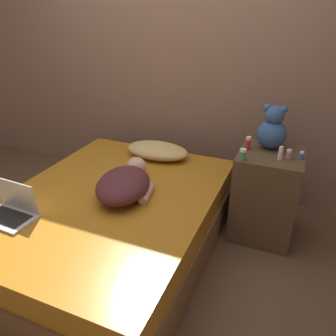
{
  "coord_description": "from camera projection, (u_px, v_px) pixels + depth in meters",
  "views": [
    {
      "loc": [
        1.16,
        -1.67,
        1.68
      ],
      "look_at": [
        0.35,
        0.23,
        0.65
      ],
      "focal_mm": 35.0,
      "sensor_mm": 36.0,
      "label": 1
    }
  ],
  "objects": [
    {
      "name": "nightstand",
      "position": [
        265.0,
        195.0,
        2.55
      ],
      "size": [
        0.47,
        0.46,
        0.71
      ],
      "color": "brown",
      "rests_on": "ground_plane"
    },
    {
      "name": "pillow",
      "position": [
        157.0,
        150.0,
        2.89
      ],
      "size": [
        0.57,
        0.33,
        0.13
      ],
      "color": "tan",
      "rests_on": "bed"
    },
    {
      "name": "teddy_bear",
      "position": [
        272.0,
        130.0,
        2.42
      ],
      "size": [
        0.22,
        0.22,
        0.33
      ],
      "color": "#335693",
      "rests_on": "nightstand"
    },
    {
      "name": "ground_plane",
      "position": [
        114.0,
        247.0,
        2.53
      ],
      "size": [
        12.0,
        12.0,
        0.0
      ],
      "primitive_type": "plane",
      "color": "brown"
    },
    {
      "name": "bottle_green",
      "position": [
        243.0,
        155.0,
        2.27
      ],
      "size": [
        0.05,
        0.05,
        0.08
      ],
      "color": "#3D8E4C",
      "rests_on": "nightstand"
    },
    {
      "name": "person_lying",
      "position": [
        125.0,
        183.0,
        2.31
      ],
      "size": [
        0.45,
        0.66,
        0.18
      ],
      "rotation": [
        0.0,
        0.0,
        0.19
      ],
      "color": "#4C2328",
      "rests_on": "bed"
    },
    {
      "name": "bottle_blue",
      "position": [
        301.0,
        155.0,
        2.29
      ],
      "size": [
        0.03,
        0.03,
        0.06
      ],
      "color": "#3866B2",
      "rests_on": "nightstand"
    },
    {
      "name": "bottle_pink",
      "position": [
        289.0,
        154.0,
        2.29
      ],
      "size": [
        0.04,
        0.04,
        0.07
      ],
      "color": "pink",
      "rests_on": "nightstand"
    },
    {
      "name": "bottle_red",
      "position": [
        248.0,
        143.0,
        2.43
      ],
      "size": [
        0.04,
        0.04,
        0.1
      ],
      "color": "#B72D2D",
      "rests_on": "nightstand"
    },
    {
      "name": "bed",
      "position": [
        112.0,
        223.0,
        2.43
      ],
      "size": [
        1.43,
        1.88,
        0.47
      ],
      "color": "brown",
      "rests_on": "ground_plane"
    },
    {
      "name": "wall_back",
      "position": [
        174.0,
        52.0,
        2.96
      ],
      "size": [
        8.0,
        0.06,
        2.6
      ],
      "color": "#846656",
      "rests_on": "ground_plane"
    },
    {
      "name": "bottle_white",
      "position": [
        281.0,
        153.0,
        2.28
      ],
      "size": [
        0.03,
        0.03,
        0.1
      ],
      "color": "white",
      "rests_on": "nightstand"
    },
    {
      "name": "laptop",
      "position": [
        11.0,
        209.0,
        2.07
      ],
      "size": [
        0.35,
        0.24,
        0.23
      ],
      "rotation": [
        0.0,
        0.0,
        -0.04
      ],
      "color": "silver",
      "rests_on": "bed"
    }
  ]
}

